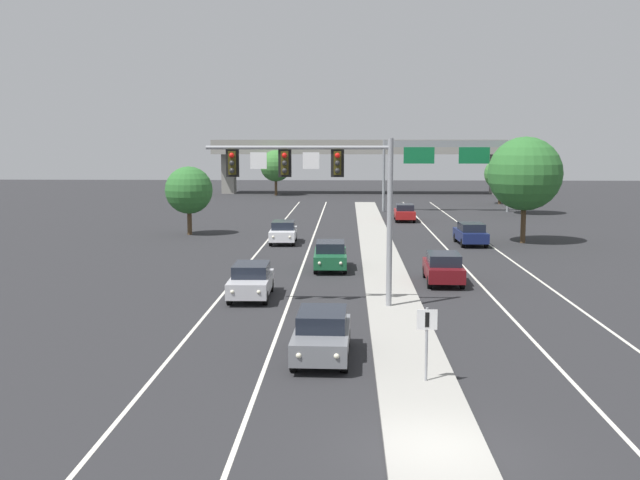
{
  "coord_description": "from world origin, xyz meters",
  "views": [
    {
      "loc": [
        -2.08,
        -16.63,
        7.11
      ],
      "look_at": [
        -3.2,
        13.64,
        3.2
      ],
      "focal_mm": 41.95,
      "sensor_mm": 36.0,
      "label": 1
    }
  ],
  "objects_px": {
    "median_sign_post": "(427,333)",
    "tree_far_right_c": "(524,167)",
    "car_oncoming_grey": "(322,334)",
    "car_receding_darkred": "(443,267)",
    "car_receding_red": "(405,212)",
    "tree_far_left_c": "(189,190)",
    "tree_far_left_a": "(276,166)",
    "car_receding_navy": "(471,233)",
    "tree_far_right_b": "(525,174)",
    "highway_sign_gantry": "(446,153)",
    "car_oncoming_green": "(330,255)",
    "car_oncoming_silver": "(251,280)",
    "car_oncoming_white": "(283,232)",
    "overhead_signal_mast": "(324,181)",
    "tree_far_right_a": "(500,174)"
  },
  "relations": [
    {
      "from": "median_sign_post",
      "to": "tree_far_right_c",
      "type": "bearing_deg",
      "value": 74.26
    },
    {
      "from": "car_oncoming_grey",
      "to": "car_receding_darkred",
      "type": "height_order",
      "value": "same"
    },
    {
      "from": "car_receding_red",
      "to": "tree_far_left_c",
      "type": "xyz_separation_m",
      "value": [
        -17.68,
        -11.03,
        2.68
      ]
    },
    {
      "from": "tree_far_left_a",
      "to": "tree_far_left_c",
      "type": "relative_size",
      "value": 1.17
    },
    {
      "from": "car_oncoming_grey",
      "to": "car_receding_navy",
      "type": "xyz_separation_m",
      "value": [
        9.54,
        28.46,
        0.0
      ]
    },
    {
      "from": "tree_far_right_c",
      "to": "tree_far_right_b",
      "type": "relative_size",
      "value": 0.96
    },
    {
      "from": "car_oncoming_grey",
      "to": "highway_sign_gantry",
      "type": "xyz_separation_m",
      "value": [
        11.11,
        54.48,
        5.34
      ]
    },
    {
      "from": "car_oncoming_green",
      "to": "car_receding_darkred",
      "type": "bearing_deg",
      "value": -34.53
    },
    {
      "from": "car_oncoming_silver",
      "to": "car_receding_red",
      "type": "xyz_separation_m",
      "value": [
        9.73,
        35.01,
        0.0
      ]
    },
    {
      "from": "car_oncoming_white",
      "to": "car_receding_red",
      "type": "height_order",
      "value": "same"
    },
    {
      "from": "overhead_signal_mast",
      "to": "highway_sign_gantry",
      "type": "bearing_deg",
      "value": 76.49
    },
    {
      "from": "car_oncoming_white",
      "to": "tree_far_right_b",
      "type": "xyz_separation_m",
      "value": [
        17.26,
        0.73,
        4.16
      ]
    },
    {
      "from": "car_receding_darkred",
      "to": "tree_far_left_c",
      "type": "bearing_deg",
      "value": 130.89
    },
    {
      "from": "tree_far_right_a",
      "to": "overhead_signal_mast",
      "type": "bearing_deg",
      "value": -108.35
    },
    {
      "from": "car_oncoming_grey",
      "to": "car_receding_navy",
      "type": "bearing_deg",
      "value": 71.47
    },
    {
      "from": "overhead_signal_mast",
      "to": "car_oncoming_silver",
      "type": "height_order",
      "value": "overhead_signal_mast"
    },
    {
      "from": "median_sign_post",
      "to": "car_oncoming_green",
      "type": "relative_size",
      "value": 0.49
    },
    {
      "from": "tree_far_right_a",
      "to": "car_oncoming_white",
      "type": "bearing_deg",
      "value": -122.17
    },
    {
      "from": "highway_sign_gantry",
      "to": "tree_far_right_b",
      "type": "height_order",
      "value": "tree_far_right_b"
    },
    {
      "from": "car_oncoming_green",
      "to": "tree_far_left_c",
      "type": "xyz_separation_m",
      "value": [
        -11.44,
        15.96,
        2.68
      ]
    },
    {
      "from": "tree_far_right_c",
      "to": "highway_sign_gantry",
      "type": "bearing_deg",
      "value": 161.39
    },
    {
      "from": "car_receding_red",
      "to": "overhead_signal_mast",
      "type": "bearing_deg",
      "value": -99.58
    },
    {
      "from": "car_oncoming_grey",
      "to": "overhead_signal_mast",
      "type": "bearing_deg",
      "value": 91.29
    },
    {
      "from": "car_receding_navy",
      "to": "tree_far_left_a",
      "type": "distance_m",
      "value": 53.62
    },
    {
      "from": "median_sign_post",
      "to": "tree_far_right_b",
      "type": "xyz_separation_m",
      "value": [
        10.3,
        32.43,
        3.39
      ]
    },
    {
      "from": "car_oncoming_silver",
      "to": "car_oncoming_green",
      "type": "bearing_deg",
      "value": 66.45
    },
    {
      "from": "car_receding_darkred",
      "to": "tree_far_left_a",
      "type": "bearing_deg",
      "value": 102.85
    },
    {
      "from": "car_oncoming_silver",
      "to": "car_receding_darkred",
      "type": "height_order",
      "value": "same"
    },
    {
      "from": "tree_far_right_b",
      "to": "tree_far_right_c",
      "type": "bearing_deg",
      "value": 77.06
    },
    {
      "from": "car_receding_navy",
      "to": "tree_far_right_a",
      "type": "relative_size",
      "value": 0.82
    },
    {
      "from": "car_oncoming_white",
      "to": "car_receding_red",
      "type": "distance_m",
      "value": 18.63
    },
    {
      "from": "highway_sign_gantry",
      "to": "tree_far_right_a",
      "type": "bearing_deg",
      "value": 53.45
    },
    {
      "from": "car_receding_red",
      "to": "tree_far_left_a",
      "type": "xyz_separation_m",
      "value": [
        -15.18,
        33.91,
        3.26
      ]
    },
    {
      "from": "car_oncoming_grey",
      "to": "car_oncoming_white",
      "type": "xyz_separation_m",
      "value": [
        -3.78,
        28.94,
        0.0
      ]
    },
    {
      "from": "car_oncoming_silver",
      "to": "car_receding_darkred",
      "type": "relative_size",
      "value": 1.0
    },
    {
      "from": "car_oncoming_white",
      "to": "tree_far_right_a",
      "type": "height_order",
      "value": "tree_far_right_a"
    },
    {
      "from": "car_receding_red",
      "to": "tree_far_right_b",
      "type": "relative_size",
      "value": 0.59
    },
    {
      "from": "car_oncoming_green",
      "to": "tree_far_left_c",
      "type": "distance_m",
      "value": 19.82
    },
    {
      "from": "car_receding_darkred",
      "to": "tree_far_left_a",
      "type": "distance_m",
      "value": 66.7
    },
    {
      "from": "median_sign_post",
      "to": "car_receding_darkred",
      "type": "xyz_separation_m",
      "value": [
        2.57,
        16.44,
        -0.77
      ]
    },
    {
      "from": "car_oncoming_grey",
      "to": "car_receding_navy",
      "type": "height_order",
      "value": "same"
    },
    {
      "from": "overhead_signal_mast",
      "to": "tree_far_right_b",
      "type": "relative_size",
      "value": 1.04
    },
    {
      "from": "car_receding_navy",
      "to": "tree_far_right_c",
      "type": "xyz_separation_m",
      "value": [
        9.06,
        23.5,
        3.97
      ]
    },
    {
      "from": "car_receding_red",
      "to": "tree_far_right_b",
      "type": "xyz_separation_m",
      "value": [
        7.37,
        -15.06,
        4.16
      ]
    },
    {
      "from": "tree_far_right_a",
      "to": "tree_far_left_a",
      "type": "height_order",
      "value": "tree_far_left_a"
    },
    {
      "from": "tree_far_right_c",
      "to": "tree_far_left_c",
      "type": "xyz_separation_m",
      "value": [
        -30.17,
        -18.26,
        -1.3
      ]
    },
    {
      "from": "median_sign_post",
      "to": "tree_far_left_a",
      "type": "height_order",
      "value": "tree_far_left_a"
    },
    {
      "from": "car_oncoming_white",
      "to": "highway_sign_gantry",
      "type": "bearing_deg",
      "value": 59.76
    },
    {
      "from": "car_oncoming_silver",
      "to": "tree_far_left_c",
      "type": "xyz_separation_m",
      "value": [
        -7.95,
        23.98,
        2.68
      ]
    },
    {
      "from": "car_oncoming_green",
      "to": "tree_far_right_c",
      "type": "distance_m",
      "value": 39.22
    }
  ]
}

